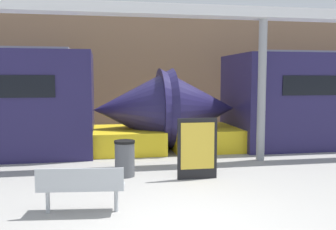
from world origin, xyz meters
TOP-DOWN VIEW (x-y plane):
  - ground_plane at (0.00, 0.00)m, footprint 60.00×60.00m
  - station_wall at (0.00, 10.54)m, footprint 56.00×0.20m
  - bench_near at (-1.69, 0.75)m, footprint 1.50×0.60m
  - trash_bin at (-0.81, 3.10)m, footprint 0.49×0.49m
  - poster_board at (0.81, 2.57)m, footprint 0.92×0.07m
  - support_column_near at (3.06, 4.18)m, footprint 0.23×0.23m
  - canopy_beam at (3.06, 4.18)m, footprint 28.00×0.60m

SIDE VIEW (x-z plane):
  - ground_plane at x=0.00m, z-range 0.00..0.00m
  - trash_bin at x=-0.81m, z-range 0.00..0.86m
  - bench_near at x=-1.69m, z-range 0.09..0.91m
  - poster_board at x=0.81m, z-range 0.01..1.41m
  - support_column_near at x=3.06m, z-range 0.00..3.92m
  - station_wall at x=0.00m, z-range 0.00..5.00m
  - canopy_beam at x=3.06m, z-range 3.92..4.20m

